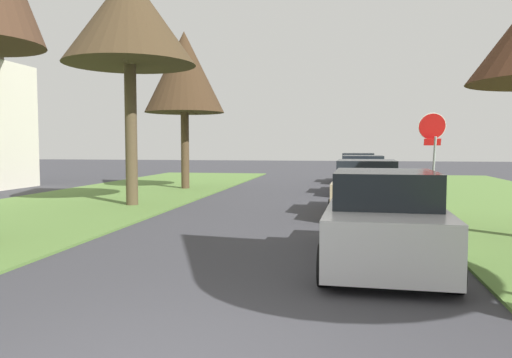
{
  "coord_description": "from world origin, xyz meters",
  "views": [
    {
      "loc": [
        1.6,
        -3.83,
        2.0
      ],
      "look_at": [
        -0.36,
        7.41,
        1.22
      ],
      "focal_mm": 35.05,
      "sensor_mm": 36.0,
      "label": 1
    }
  ],
  "objects_px": {
    "parked_sedan_black": "(358,169)",
    "parked_sedan_tan": "(366,189)",
    "street_tree_left_far": "(184,73)",
    "parked_sedan_silver": "(384,221)",
    "stop_sign_far": "(432,140)",
    "street_tree_left_mid_b": "(129,19)",
    "parked_sedan_navy": "(363,176)"
  },
  "relations": [
    {
      "from": "parked_sedan_silver",
      "to": "street_tree_left_mid_b",
      "type": "bearing_deg",
      "value": 138.14
    },
    {
      "from": "stop_sign_far",
      "to": "parked_sedan_navy",
      "type": "relative_size",
      "value": 0.65
    },
    {
      "from": "stop_sign_far",
      "to": "street_tree_left_mid_b",
      "type": "distance_m",
      "value": 10.12
    },
    {
      "from": "stop_sign_far",
      "to": "street_tree_left_mid_b",
      "type": "relative_size",
      "value": 0.39
    },
    {
      "from": "parked_sedan_navy",
      "to": "parked_sedan_silver",
      "type": "bearing_deg",
      "value": -90.52
    },
    {
      "from": "street_tree_left_far",
      "to": "parked_sedan_black",
      "type": "bearing_deg",
      "value": 35.41
    },
    {
      "from": "stop_sign_far",
      "to": "parked_sedan_black",
      "type": "distance_m",
      "value": 12.1
    },
    {
      "from": "parked_sedan_silver",
      "to": "parked_sedan_black",
      "type": "height_order",
      "value": "same"
    },
    {
      "from": "parked_sedan_tan",
      "to": "parked_sedan_navy",
      "type": "bearing_deg",
      "value": 88.74
    },
    {
      "from": "street_tree_left_mid_b",
      "to": "street_tree_left_far",
      "type": "relative_size",
      "value": 1.07
    },
    {
      "from": "parked_sedan_tan",
      "to": "parked_sedan_black",
      "type": "height_order",
      "value": "same"
    },
    {
      "from": "parked_sedan_black",
      "to": "parked_sedan_tan",
      "type": "bearing_deg",
      "value": -90.61
    },
    {
      "from": "parked_sedan_black",
      "to": "parked_sedan_silver",
      "type": "bearing_deg",
      "value": -90.33
    },
    {
      "from": "stop_sign_far",
      "to": "parked_sedan_navy",
      "type": "bearing_deg",
      "value": 107.08
    },
    {
      "from": "street_tree_left_mid_b",
      "to": "parked_sedan_tan",
      "type": "height_order",
      "value": "street_tree_left_mid_b"
    },
    {
      "from": "parked_sedan_silver",
      "to": "parked_sedan_navy",
      "type": "relative_size",
      "value": 1.0
    },
    {
      "from": "stop_sign_far",
      "to": "parked_sedan_tan",
      "type": "height_order",
      "value": "stop_sign_far"
    },
    {
      "from": "stop_sign_far",
      "to": "parked_sedan_silver",
      "type": "xyz_separation_m",
      "value": [
        -1.87,
        -6.65,
        -1.41
      ]
    },
    {
      "from": "parked_sedan_silver",
      "to": "parked_sedan_black",
      "type": "xyz_separation_m",
      "value": [
        0.11,
        18.54,
        0.0
      ]
    },
    {
      "from": "parked_sedan_tan",
      "to": "parked_sedan_black",
      "type": "distance_m",
      "value": 12.49
    },
    {
      "from": "street_tree_left_far",
      "to": "parked_sedan_silver",
      "type": "bearing_deg",
      "value": -59.33
    },
    {
      "from": "street_tree_left_far",
      "to": "parked_sedan_navy",
      "type": "xyz_separation_m",
      "value": [
        7.82,
        -0.62,
        -4.48
      ]
    },
    {
      "from": "stop_sign_far",
      "to": "parked_sedan_black",
      "type": "height_order",
      "value": "stop_sign_far"
    },
    {
      "from": "stop_sign_far",
      "to": "parked_sedan_silver",
      "type": "relative_size",
      "value": 0.65
    },
    {
      "from": "street_tree_left_mid_b",
      "to": "parked_sedan_navy",
      "type": "height_order",
      "value": "street_tree_left_mid_b"
    },
    {
      "from": "street_tree_left_far",
      "to": "parked_sedan_navy",
      "type": "bearing_deg",
      "value": -4.52
    },
    {
      "from": "parked_sedan_tan",
      "to": "parked_sedan_black",
      "type": "bearing_deg",
      "value": 89.39
    },
    {
      "from": "street_tree_left_far",
      "to": "parked_sedan_tan",
      "type": "xyz_separation_m",
      "value": [
        7.68,
        -6.94,
        -4.48
      ]
    },
    {
      "from": "stop_sign_far",
      "to": "street_tree_left_far",
      "type": "xyz_separation_m",
      "value": [
        -9.57,
        6.34,
        3.07
      ]
    },
    {
      "from": "stop_sign_far",
      "to": "parked_sedan_tan",
      "type": "distance_m",
      "value": 2.44
    },
    {
      "from": "stop_sign_far",
      "to": "parked_sedan_navy",
      "type": "height_order",
      "value": "stop_sign_far"
    },
    {
      "from": "street_tree_left_far",
      "to": "parked_sedan_black",
      "type": "relative_size",
      "value": 1.57
    }
  ]
}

